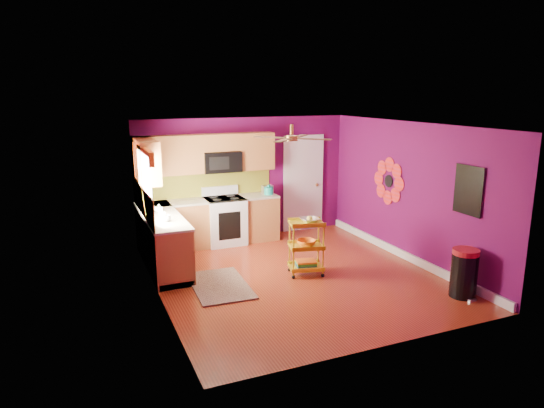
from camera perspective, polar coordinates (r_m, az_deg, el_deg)
name	(u,v)px	position (r m, az deg, el deg)	size (l,w,h in m)	color
ground	(296,276)	(8.22, 2.78, -8.42)	(5.00, 5.00, 0.00)	maroon
room_envelope	(298,180)	(7.78, 3.10, 2.87)	(4.54, 5.04, 2.52)	#5B0A4B
lower_cabinets	(190,231)	(9.29, -9.63, -3.20)	(2.81, 2.31, 0.94)	#985829
electric_range	(225,220)	(9.80, -5.60, -1.90)	(0.76, 0.66, 1.13)	white
upper_cabinetry	(188,157)	(9.37, -9.84, 5.48)	(2.80, 2.30, 1.26)	#985829
left_window	(145,172)	(8.11, -14.72, 3.62)	(0.08, 1.35, 1.08)	white
panel_door	(303,184)	(10.64, 3.67, 2.33)	(0.95, 0.11, 2.15)	white
right_wall_art	(422,185)	(8.73, 17.21, 2.16)	(0.04, 2.74, 1.04)	black
ceiling_fan	(292,138)	(7.86, 2.33, 7.82)	(1.01, 1.01, 0.26)	#BF8C3F
shag_rug	(220,285)	(7.84, -6.17, -9.49)	(0.85, 1.38, 0.02)	black
rolling_cart	(307,245)	(8.12, 4.11, -4.80)	(0.64, 0.53, 1.01)	yellow
trash_can	(464,273)	(7.84, 21.66, -7.56)	(0.41, 0.44, 0.74)	black
teal_kettle	(269,191)	(9.95, -0.40, 1.59)	(0.18, 0.18, 0.21)	#15A090
toaster	(267,190)	(10.03, -0.56, 1.72)	(0.22, 0.15, 0.18)	beige
soap_bottle_a	(162,214)	(8.16, -12.79, -1.16)	(0.10, 0.10, 0.21)	#EA3F72
soap_bottle_b	(159,209)	(8.65, -13.15, -0.55)	(0.13, 0.13, 0.16)	white
counter_dish	(156,209)	(8.85, -13.44, -0.61)	(0.23, 0.23, 0.06)	white
counter_cup	(167,218)	(8.09, -12.31, -1.65)	(0.14, 0.14, 0.11)	white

